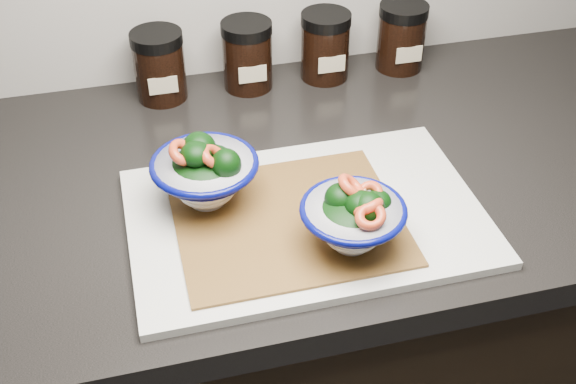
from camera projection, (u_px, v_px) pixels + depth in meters
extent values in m
cube|color=black|center=(293.00, 375.00, 1.31)|extent=(3.43, 0.58, 0.86)
cube|color=black|center=(294.00, 179.00, 1.03)|extent=(3.50, 0.60, 0.04)
cube|color=silver|center=(306.00, 217.00, 0.93)|extent=(0.45, 0.30, 0.01)
cube|color=brown|center=(288.00, 220.00, 0.91)|extent=(0.28, 0.24, 0.00)
cylinder|color=white|center=(207.00, 197.00, 0.93)|extent=(0.05, 0.05, 0.01)
ellipsoid|color=white|center=(206.00, 188.00, 0.92)|extent=(0.08, 0.08, 0.03)
torus|color=#050957|center=(204.00, 164.00, 0.90)|extent=(0.14, 0.14, 0.01)
torus|color=#050957|center=(205.00, 173.00, 0.91)|extent=(0.11, 0.11, 0.00)
ellipsoid|color=black|center=(205.00, 170.00, 0.91)|extent=(0.10, 0.10, 0.05)
ellipsoid|color=black|center=(196.00, 154.00, 0.88)|extent=(0.04, 0.04, 0.03)
cylinder|color=#477233|center=(197.00, 163.00, 0.89)|extent=(0.01, 0.01, 0.02)
ellipsoid|color=black|center=(226.00, 164.00, 0.88)|extent=(0.04, 0.04, 0.04)
cylinder|color=#477233|center=(227.00, 173.00, 0.89)|extent=(0.02, 0.02, 0.03)
ellipsoid|color=black|center=(199.00, 149.00, 0.90)|extent=(0.04, 0.04, 0.04)
cylinder|color=#477233|center=(200.00, 159.00, 0.91)|extent=(0.01, 0.01, 0.03)
torus|color=#DF4D2A|center=(182.00, 152.00, 0.88)|extent=(0.05, 0.05, 0.04)
torus|color=#DF4D2A|center=(198.00, 157.00, 0.90)|extent=(0.05, 0.05, 0.04)
torus|color=#DF4D2A|center=(213.00, 157.00, 0.88)|extent=(0.05, 0.06, 0.05)
cylinder|color=#CCBC8E|center=(209.00, 154.00, 0.90)|extent=(0.02, 0.02, 0.01)
cylinder|color=white|center=(351.00, 241.00, 0.87)|extent=(0.04, 0.04, 0.01)
ellipsoid|color=white|center=(352.00, 232.00, 0.86)|extent=(0.07, 0.07, 0.03)
torus|color=#050957|center=(353.00, 210.00, 0.84)|extent=(0.13, 0.13, 0.01)
torus|color=#050957|center=(353.00, 218.00, 0.85)|extent=(0.11, 0.11, 0.00)
ellipsoid|color=black|center=(353.00, 216.00, 0.84)|extent=(0.09, 0.09, 0.04)
ellipsoid|color=black|center=(368.00, 209.00, 0.82)|extent=(0.04, 0.04, 0.04)
cylinder|color=#477233|center=(367.00, 218.00, 0.83)|extent=(0.01, 0.01, 0.03)
ellipsoid|color=black|center=(378.00, 202.00, 0.85)|extent=(0.03, 0.03, 0.03)
cylinder|color=#477233|center=(377.00, 209.00, 0.85)|extent=(0.01, 0.01, 0.02)
ellipsoid|color=black|center=(341.00, 199.00, 0.84)|extent=(0.04, 0.04, 0.04)
cylinder|color=#477233|center=(340.00, 208.00, 0.85)|extent=(0.02, 0.01, 0.03)
ellipsoid|color=black|center=(361.00, 205.00, 0.83)|extent=(0.04, 0.04, 0.03)
cylinder|color=#477233|center=(360.00, 214.00, 0.84)|extent=(0.01, 0.01, 0.02)
torus|color=#DF4D2A|center=(351.00, 186.00, 0.84)|extent=(0.05, 0.05, 0.04)
torus|color=#DF4D2A|center=(371.00, 216.00, 0.80)|extent=(0.05, 0.05, 0.03)
torus|color=#DF4D2A|center=(369.00, 195.00, 0.84)|extent=(0.05, 0.05, 0.04)
torus|color=#DF4D2A|center=(368.00, 207.00, 0.82)|extent=(0.05, 0.04, 0.04)
cylinder|color=#CCBC8E|center=(359.00, 191.00, 0.84)|extent=(0.02, 0.02, 0.01)
cylinder|color=black|center=(160.00, 71.00, 1.14)|extent=(0.08, 0.08, 0.09)
cylinder|color=black|center=(156.00, 38.00, 1.10)|extent=(0.08, 0.08, 0.02)
cube|color=#C6B793|center=(163.00, 86.00, 1.11)|extent=(0.04, 0.00, 0.03)
cylinder|color=black|center=(248.00, 60.00, 1.17)|extent=(0.08, 0.08, 0.09)
cylinder|color=black|center=(246.00, 28.00, 1.13)|extent=(0.08, 0.08, 0.02)
cube|color=#C6B793|center=(253.00, 74.00, 1.14)|extent=(0.04, 0.00, 0.03)
cylinder|color=black|center=(325.00, 51.00, 1.19)|extent=(0.08, 0.08, 0.09)
cylinder|color=black|center=(326.00, 19.00, 1.16)|extent=(0.08, 0.08, 0.02)
cube|color=#C6B793|center=(332.00, 64.00, 1.17)|extent=(0.04, 0.00, 0.03)
cylinder|color=black|center=(401.00, 42.00, 1.22)|extent=(0.08, 0.08, 0.09)
cylinder|color=black|center=(404.00, 10.00, 1.18)|extent=(0.08, 0.08, 0.02)
cube|color=#C6B793|center=(409.00, 55.00, 1.19)|extent=(0.05, 0.00, 0.03)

